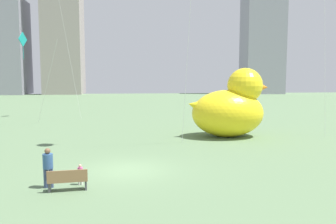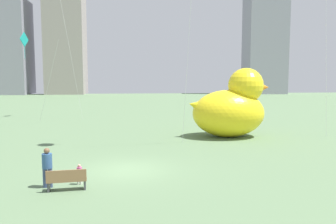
{
  "view_description": "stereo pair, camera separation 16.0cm",
  "coord_description": "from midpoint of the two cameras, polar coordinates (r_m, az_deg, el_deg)",
  "views": [
    {
      "loc": [
        0.3,
        -17.33,
        4.78
      ],
      "look_at": [
        2.36,
        3.01,
        2.58
      ],
      "focal_mm": 37.8,
      "sensor_mm": 36.0,
      "label": 1
    },
    {
      "loc": [
        0.46,
        -17.35,
        4.78
      ],
      "look_at": [
        2.36,
        3.01,
        2.58
      ],
      "focal_mm": 37.8,
      "sensor_mm": 36.0,
      "label": 2
    }
  ],
  "objects": [
    {
      "name": "ground_plane",
      "position": [
        17.99,
        -6.86,
        -9.3
      ],
      "size": [
        140.0,
        140.0,
        0.0
      ],
      "primitive_type": "plane",
      "color": "#5B7752"
    },
    {
      "name": "person_child",
      "position": [
        15.98,
        -14.25,
        -9.58
      ],
      "size": [
        0.22,
        0.22,
        0.91
      ],
      "color": "silver",
      "rests_on": "ground"
    },
    {
      "name": "person_adult",
      "position": [
        15.85,
        -19.06,
        -8.23
      ],
      "size": [
        0.42,
        0.42,
        1.7
      ],
      "color": "#38476B",
      "rests_on": "ground"
    },
    {
      "name": "giant_inflatable_duck",
      "position": [
        27.34,
        9.89,
        0.7
      ],
      "size": [
        6.32,
        4.05,
        5.24
      ],
      "color": "yellow",
      "rests_on": "ground"
    },
    {
      "name": "kite_teal",
      "position": [
        34.45,
        -22.26,
        10.29
      ],
      "size": [
        3.26,
        3.67,
        8.47
      ],
      "color": "silver",
      "rests_on": "ground"
    },
    {
      "name": "city_skyline",
      "position": [
        87.34,
        -7.24,
        13.28
      ],
      "size": [
        68.13,
        11.31,
        34.52
      ],
      "color": "gray",
      "rests_on": "ground"
    },
    {
      "name": "park_bench",
      "position": [
        15.3,
        -16.17,
        -10.45
      ],
      "size": [
        1.64,
        0.63,
        0.9
      ],
      "color": "olive",
      "rests_on": "ground"
    }
  ]
}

